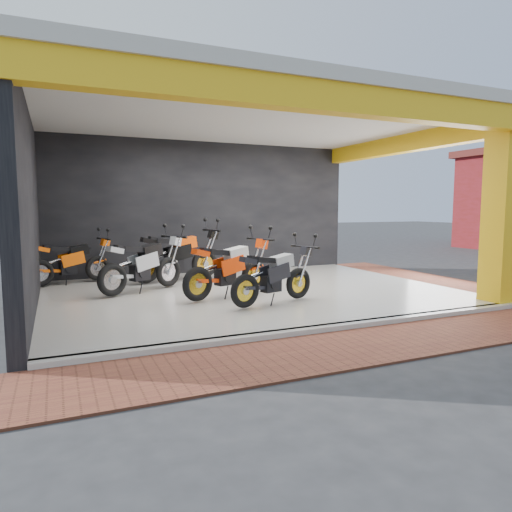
{
  "coord_description": "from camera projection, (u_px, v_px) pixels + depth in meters",
  "views": [
    {
      "loc": [
        -3.65,
        -6.52,
        1.8
      ],
      "look_at": [
        -0.24,
        1.23,
        0.9
      ],
      "focal_mm": 32.0,
      "sensor_mm": 36.0,
      "label": 1
    }
  ],
  "objects": [
    {
      "name": "moto_row_c",
      "position": [
        205.0,
        250.0,
        10.88
      ],
      "size": [
        2.39,
        1.23,
        1.39
      ],
      "primitive_type": null,
      "rotation": [
        0.0,
        0.0,
        0.18
      ],
      "color": "black",
      "rests_on": "showroom_floor"
    },
    {
      "name": "moto_hero",
      "position": [
        254.0,
        261.0,
        9.05
      ],
      "size": [
        2.25,
        1.42,
        1.29
      ],
      "primitive_type": null,
      "rotation": [
        0.0,
        0.0,
        0.33
      ],
      "color": "#FF3E0A",
      "rests_on": "showroom_floor"
    },
    {
      "name": "showroom_floor",
      "position": [
        252.0,
        293.0,
        9.41
      ],
      "size": [
        8.0,
        6.0,
        0.1
      ],
      "primitive_type": "cube",
      "color": "beige",
      "rests_on": "ground"
    },
    {
      "name": "corner_column",
      "position": [
        502.0,
        210.0,
        8.22
      ],
      "size": [
        0.5,
        0.5,
        3.5
      ],
      "primitive_type": "cube",
      "color": "yellow",
      "rests_on": "ground"
    },
    {
      "name": "moto_row_d",
      "position": [
        97.0,
        256.0,
        10.49
      ],
      "size": [
        2.06,
        1.24,
        1.18
      ],
      "primitive_type": null,
      "rotation": [
        0.0,
        0.0,
        0.29
      ],
      "color": "#FA5D0A",
      "rests_on": "showroom_floor"
    },
    {
      "name": "floor_kerb",
      "position": [
        333.0,
        328.0,
        6.66
      ],
      "size": [
        8.0,
        0.2,
        0.1
      ],
      "primitive_type": "cube",
      "color": "beige",
      "rests_on": "ground"
    },
    {
      "name": "moto_row_b",
      "position": [
        168.0,
        257.0,
        9.67
      ],
      "size": [
        2.25,
        1.69,
        1.3
      ],
      "primitive_type": null,
      "rotation": [
        0.0,
        0.0,
        0.48
      ],
      "color": "#A7ABAF",
      "rests_on": "showroom_floor"
    },
    {
      "name": "header_beam_front",
      "position": [
        337.0,
        99.0,
        6.33
      ],
      "size": [
        8.4,
        0.3,
        0.4
      ],
      "primitive_type": "cube",
      "color": "yellow",
      "rests_on": "corner_column"
    },
    {
      "name": "header_beam_right",
      "position": [
        409.0,
        143.0,
        10.66
      ],
      "size": [
        0.3,
        6.4,
        0.4
      ],
      "primitive_type": "cube",
      "color": "yellow",
      "rests_on": "corner_column"
    },
    {
      "name": "back_wall",
      "position": [
        206.0,
        210.0,
        12.05
      ],
      "size": [
        8.2,
        0.2,
        3.5
      ],
      "primitive_type": "cube",
      "color": "black",
      "rests_on": "ground"
    },
    {
      "name": "ground",
      "position": [
        299.0,
        316.0,
        7.59
      ],
      "size": [
        80.0,
        80.0,
        0.0
      ],
      "primitive_type": "plane",
      "color": "#2D2D30",
      "rests_on": "ground"
    },
    {
      "name": "moto_row_a",
      "position": [
        298.0,
        268.0,
        8.4
      ],
      "size": [
        2.05,
        1.2,
        1.18
      ],
      "primitive_type": null,
      "rotation": [
        0.0,
        0.0,
        0.27
      ],
      "color": "black",
      "rests_on": "showroom_floor"
    },
    {
      "name": "showroom_ceiling",
      "position": [
        252.0,
        116.0,
        9.03
      ],
      "size": [
        8.4,
        6.4,
        0.2
      ],
      "primitive_type": "cube",
      "color": "beige",
      "rests_on": "corner_column"
    },
    {
      "name": "paver_right",
      "position": [
        429.0,
        280.0,
        11.33
      ],
      "size": [
        1.4,
        7.0,
        0.03
      ],
      "primitive_type": "cube",
      "color": "brown",
      "rests_on": "ground"
    },
    {
      "name": "paver_front",
      "position": [
        366.0,
        345.0,
        5.95
      ],
      "size": [
        9.0,
        1.4,
        0.03
      ],
      "primitive_type": "cube",
      "color": "brown",
      "rests_on": "ground"
    },
    {
      "name": "left_wall",
      "position": [
        26.0,
        211.0,
        7.58
      ],
      "size": [
        0.2,
        6.2,
        3.5
      ],
      "primitive_type": "cube",
      "color": "black",
      "rests_on": "ground"
    }
  ]
}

